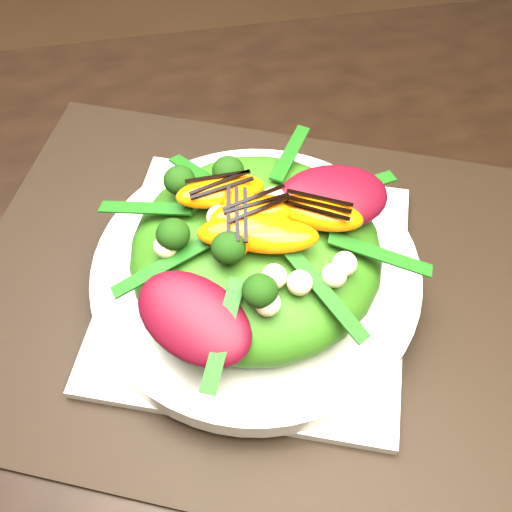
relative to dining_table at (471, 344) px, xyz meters
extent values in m
cube|color=black|center=(0.00, 0.00, 0.00)|extent=(1.60, 0.90, 0.75)
cube|color=black|center=(-0.17, 0.07, 0.02)|extent=(0.60, 0.53, 0.00)
cube|color=silver|center=(-0.17, 0.07, 0.03)|extent=(0.32, 0.32, 0.01)
cylinder|color=silver|center=(-0.17, 0.07, 0.04)|extent=(0.35, 0.35, 0.02)
ellipsoid|color=#326913|center=(-0.17, 0.07, 0.07)|extent=(0.22, 0.22, 0.07)
ellipsoid|color=#460713|center=(-0.11, 0.09, 0.11)|extent=(0.09, 0.06, 0.02)
ellipsoid|color=#EF5E03|center=(-0.17, 0.10, 0.12)|extent=(0.07, 0.05, 0.02)
sphere|color=black|center=(-0.22, 0.10, 0.12)|extent=(0.04, 0.04, 0.03)
sphere|color=beige|center=(-0.14, 0.02, 0.11)|extent=(0.02, 0.02, 0.02)
cube|color=black|center=(-0.17, 0.10, 0.13)|extent=(0.05, 0.02, 0.00)
camera|label=1|loc=(-0.22, -0.19, 0.46)|focal=42.00mm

